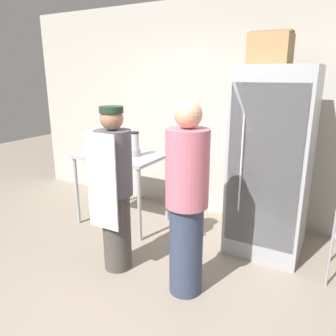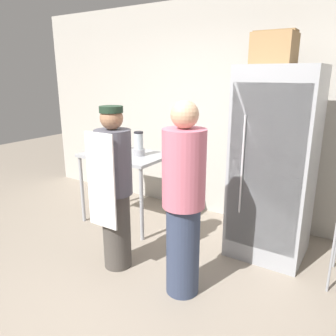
{
  "view_description": "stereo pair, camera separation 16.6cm",
  "coord_description": "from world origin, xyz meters",
  "px_view_note": "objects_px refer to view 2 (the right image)",
  "views": [
    {
      "loc": [
        1.41,
        -1.83,
        1.86
      ],
      "look_at": [
        -0.06,
        0.79,
        0.99
      ],
      "focal_mm": 35.0,
      "sensor_mm": 36.0,
      "label": 1
    },
    {
      "loc": [
        1.56,
        -1.75,
        1.86
      ],
      "look_at": [
        -0.06,
        0.79,
        0.99
      ],
      "focal_mm": 35.0,
      "sensor_mm": 36.0,
      "label": 2
    }
  ],
  "objects_px": {
    "refrigerator": "(274,165)",
    "donut_box": "(107,147)",
    "blender_pitcher": "(139,145)",
    "cardboard_storage_box": "(274,48)",
    "person_baker": "(114,188)",
    "person_customer": "(184,201)"
  },
  "relations": [
    {
      "from": "blender_pitcher",
      "to": "cardboard_storage_box",
      "type": "xyz_separation_m",
      "value": [
        1.46,
        0.26,
        1.06
      ]
    },
    {
      "from": "donut_box",
      "to": "person_baker",
      "type": "relative_size",
      "value": 0.18
    },
    {
      "from": "donut_box",
      "to": "blender_pitcher",
      "type": "height_order",
      "value": "blender_pitcher"
    },
    {
      "from": "cardboard_storage_box",
      "to": "person_customer",
      "type": "bearing_deg",
      "value": -105.26
    },
    {
      "from": "cardboard_storage_box",
      "to": "person_baker",
      "type": "distance_m",
      "value": 2.02
    },
    {
      "from": "refrigerator",
      "to": "person_customer",
      "type": "relative_size",
      "value": 1.16
    },
    {
      "from": "donut_box",
      "to": "cardboard_storage_box",
      "type": "xyz_separation_m",
      "value": [
        1.95,
        0.29,
        1.14
      ]
    },
    {
      "from": "donut_box",
      "to": "person_customer",
      "type": "height_order",
      "value": "person_customer"
    },
    {
      "from": "donut_box",
      "to": "cardboard_storage_box",
      "type": "distance_m",
      "value": 2.28
    },
    {
      "from": "refrigerator",
      "to": "person_customer",
      "type": "xyz_separation_m",
      "value": [
        -0.43,
        -1.07,
        -0.12
      ]
    },
    {
      "from": "refrigerator",
      "to": "donut_box",
      "type": "xyz_separation_m",
      "value": [
        -2.07,
        -0.19,
        -0.02
      ]
    },
    {
      "from": "donut_box",
      "to": "person_customer",
      "type": "xyz_separation_m",
      "value": [
        1.64,
        -0.87,
        -0.1
      ]
    },
    {
      "from": "blender_pitcher",
      "to": "cardboard_storage_box",
      "type": "distance_m",
      "value": 1.82
    },
    {
      "from": "refrigerator",
      "to": "donut_box",
      "type": "relative_size",
      "value": 6.87
    },
    {
      "from": "refrigerator",
      "to": "cardboard_storage_box",
      "type": "bearing_deg",
      "value": 141.99
    },
    {
      "from": "person_baker",
      "to": "cardboard_storage_box",
      "type": "bearing_deg",
      "value": 47.3
    },
    {
      "from": "donut_box",
      "to": "refrigerator",
      "type": "bearing_deg",
      "value": 5.36
    },
    {
      "from": "refrigerator",
      "to": "person_baker",
      "type": "relative_size",
      "value": 1.22
    },
    {
      "from": "refrigerator",
      "to": "cardboard_storage_box",
      "type": "relative_size",
      "value": 4.96
    },
    {
      "from": "blender_pitcher",
      "to": "person_customer",
      "type": "relative_size",
      "value": 0.18
    },
    {
      "from": "person_baker",
      "to": "person_customer",
      "type": "relative_size",
      "value": 0.95
    },
    {
      "from": "blender_pitcher",
      "to": "person_baker",
      "type": "relative_size",
      "value": 0.19
    }
  ]
}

